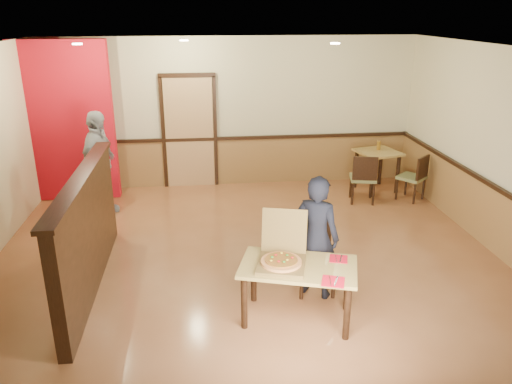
% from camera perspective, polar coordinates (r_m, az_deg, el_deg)
% --- Properties ---
extents(floor, '(7.00, 7.00, 0.00)m').
position_cam_1_polar(floor, '(6.73, -0.57, -8.67)').
color(floor, '#AD6C43').
rests_on(floor, ground).
extents(ceiling, '(7.00, 7.00, 0.00)m').
position_cam_1_polar(ceiling, '(5.91, -0.67, 15.83)').
color(ceiling, black).
rests_on(ceiling, wall_back).
extents(wall_back, '(7.00, 0.00, 7.00)m').
position_cam_1_polar(wall_back, '(9.57, -2.85, 9.02)').
color(wall_back, beige).
rests_on(wall_back, floor).
extents(wainscot_back, '(7.00, 0.04, 0.90)m').
position_cam_1_polar(wainscot_back, '(9.76, -2.74, 3.51)').
color(wainscot_back, olive).
rests_on(wainscot_back, floor).
extents(chair_rail_back, '(7.00, 0.06, 0.06)m').
position_cam_1_polar(chair_rail_back, '(9.62, -2.78, 6.15)').
color(chair_rail_back, black).
rests_on(chair_rail_back, wall_back).
extents(wainscot_right, '(0.04, 7.00, 0.90)m').
position_cam_1_polar(wainscot_right, '(7.67, 26.18, -3.40)').
color(wainscot_right, olive).
rests_on(wainscot_right, floor).
extents(chair_rail_right, '(0.06, 7.00, 0.06)m').
position_cam_1_polar(chair_rail_right, '(7.50, 26.60, -0.11)').
color(chair_rail_right, black).
rests_on(chair_rail_right, wall_right).
extents(back_door, '(0.90, 0.06, 2.10)m').
position_cam_1_polar(back_door, '(9.58, -7.60, 6.74)').
color(back_door, tan).
rests_on(back_door, wall_back).
extents(booth_partition, '(0.20, 3.10, 1.44)m').
position_cam_1_polar(booth_partition, '(6.35, -18.70, -4.27)').
color(booth_partition, black).
rests_on(booth_partition, floor).
extents(red_accent_panel, '(1.60, 0.20, 2.78)m').
position_cam_1_polar(red_accent_panel, '(9.34, -20.83, 7.46)').
color(red_accent_panel, red).
rests_on(red_accent_panel, floor).
extents(spot_a, '(0.14, 0.14, 0.02)m').
position_cam_1_polar(spot_a, '(7.86, -19.75, 15.64)').
color(spot_a, '#FFD9B2').
rests_on(spot_a, ceiling).
extents(spot_b, '(0.14, 0.14, 0.02)m').
position_cam_1_polar(spot_b, '(8.38, -8.23, 16.78)').
color(spot_b, '#FFD9B2').
rests_on(spot_b, ceiling).
extents(spot_c, '(0.14, 0.14, 0.02)m').
position_cam_1_polar(spot_c, '(7.65, 9.03, 16.43)').
color(spot_c, '#FFD9B2').
rests_on(spot_c, ceiling).
extents(main_table, '(1.39, 1.04, 0.66)m').
position_cam_1_polar(main_table, '(5.48, 4.84, -9.31)').
color(main_table, tan).
rests_on(main_table, floor).
extents(diner_chair, '(0.48, 0.48, 0.93)m').
position_cam_1_polar(diner_chair, '(6.11, 6.74, -6.59)').
color(diner_chair, olive).
rests_on(diner_chair, floor).
extents(side_chair_left, '(0.52, 0.52, 0.89)m').
position_cam_1_polar(side_chair_left, '(8.95, 12.17, 1.71)').
color(side_chair_left, olive).
rests_on(side_chair_left, floor).
extents(side_chair_right, '(0.58, 0.58, 0.84)m').
position_cam_1_polar(side_chair_right, '(9.31, 17.70, 1.77)').
color(side_chair_right, olive).
rests_on(side_chair_right, floor).
extents(side_table, '(0.87, 0.87, 0.76)m').
position_cam_1_polar(side_table, '(9.62, 13.70, 3.53)').
color(side_table, tan).
rests_on(side_table, floor).
extents(diner, '(0.66, 0.60, 1.51)m').
position_cam_1_polar(diner, '(5.87, 6.90, -5.13)').
color(diner, black).
rests_on(diner, floor).
extents(passerby, '(0.67, 1.10, 1.75)m').
position_cam_1_polar(passerby, '(8.51, -17.48, 3.04)').
color(passerby, '#97999F').
rests_on(passerby, floor).
extents(pizza_box, '(0.63, 0.70, 0.53)m').
position_cam_1_polar(pizza_box, '(5.42, 2.96, -7.55)').
color(pizza_box, brown).
rests_on(pizza_box, main_table).
extents(pizza, '(0.52, 0.52, 0.03)m').
position_cam_1_polar(pizza, '(5.37, 2.90, -7.96)').
color(pizza, '#EC9E56').
rests_on(pizza, pizza_box).
extents(napkin_near, '(0.29, 0.29, 0.01)m').
position_cam_1_polar(napkin_near, '(5.17, 8.81, -10.07)').
color(napkin_near, red).
rests_on(napkin_near, main_table).
extents(napkin_far, '(0.24, 0.24, 0.01)m').
position_cam_1_polar(napkin_far, '(5.60, 9.41, -7.54)').
color(napkin_far, red).
rests_on(napkin_far, main_table).
extents(condiment, '(0.07, 0.07, 0.17)m').
position_cam_1_polar(condiment, '(9.66, 13.84, 5.20)').
color(condiment, '#885D18').
rests_on(condiment, side_table).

